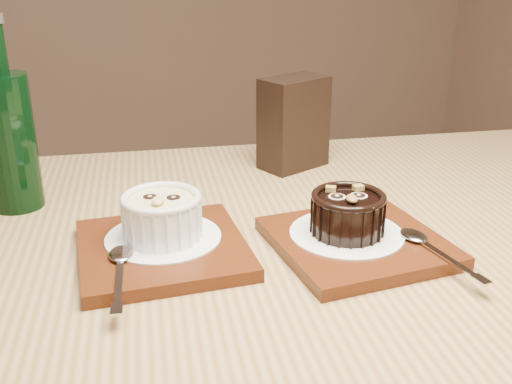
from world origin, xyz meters
TOP-DOWN VIEW (x-y plane):
  - table at (0.24, 0.20)m, footprint 1.27×0.91m
  - tray_left at (0.12, 0.23)m, footprint 0.18×0.18m
  - doily_left at (0.12, 0.24)m, footprint 0.13×0.13m
  - ramekin_white at (0.12, 0.24)m, footprint 0.09×0.09m
  - spoon_left at (0.07, 0.17)m, footprint 0.04×0.14m
  - tray_right at (0.33, 0.18)m, footprint 0.19×0.19m
  - doily_right at (0.32, 0.19)m, footprint 0.13×0.13m
  - ramekin_dark at (0.32, 0.19)m, footprint 0.08×0.08m
  - spoon_right at (0.39, 0.13)m, footprint 0.04×0.14m
  - condiment_stand at (0.35, 0.47)m, footprint 0.12×0.10m
  - green_bottle at (-0.05, 0.42)m, footprint 0.07×0.07m

SIDE VIEW (x-z plane):
  - table at x=0.24m, z-range 0.28..1.03m
  - tray_left at x=0.12m, z-range 0.75..0.76m
  - tray_right at x=0.33m, z-range 0.75..0.76m
  - doily_left at x=0.12m, z-range 0.77..0.77m
  - doily_right at x=0.32m, z-range 0.77..0.77m
  - spoon_left at x=0.07m, z-range 0.77..0.77m
  - spoon_right at x=0.39m, z-range 0.77..0.77m
  - ramekin_dark at x=0.32m, z-range 0.77..0.82m
  - ramekin_white at x=0.12m, z-range 0.77..0.82m
  - condiment_stand at x=0.35m, z-range 0.75..0.89m
  - green_bottle at x=-0.05m, z-range 0.72..0.97m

